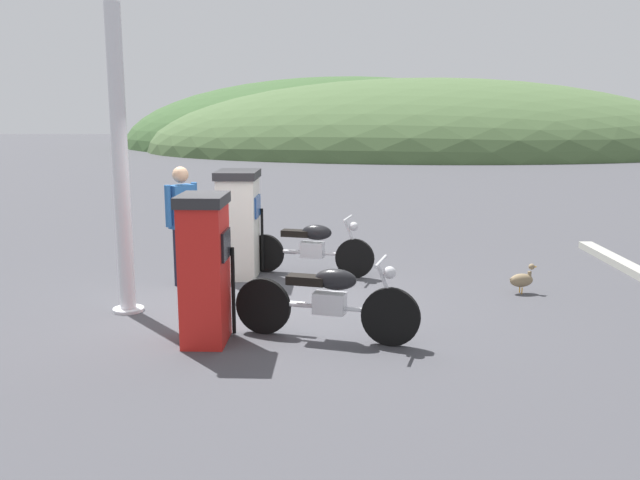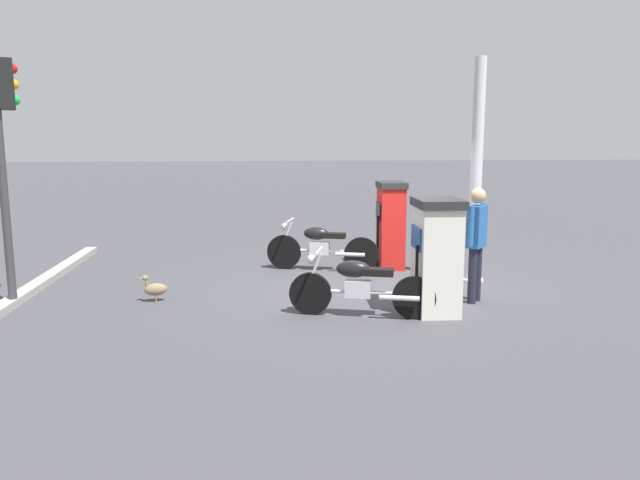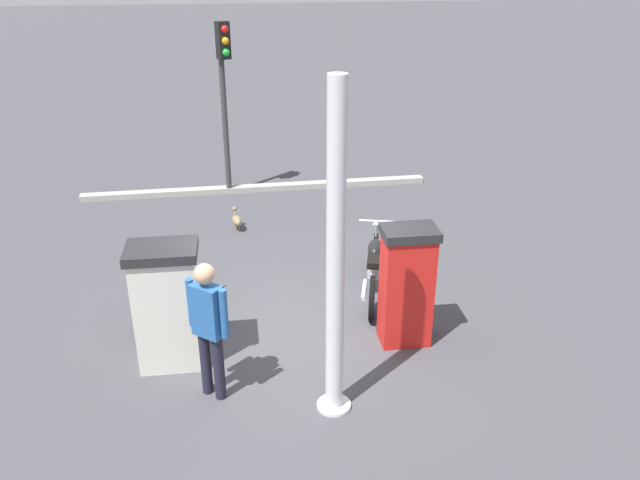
{
  "view_description": "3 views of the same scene",
  "coord_description": "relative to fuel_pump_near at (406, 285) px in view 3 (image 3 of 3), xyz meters",
  "views": [
    {
      "loc": [
        0.79,
        -8.93,
        2.6
      ],
      "look_at": [
        0.74,
        -0.35,
        0.94
      ],
      "focal_mm": 38.64,
      "sensor_mm": 36.0,
      "label": 1
    },
    {
      "loc": [
        1.93,
        9.81,
        2.48
      ],
      "look_at": [
        1.01,
        0.23,
        0.87
      ],
      "focal_mm": 34.0,
      "sensor_mm": 36.0,
      "label": 2
    },
    {
      "loc": [
        -7.54,
        0.76,
        4.87
      ],
      "look_at": [
        0.54,
        -0.56,
        1.09
      ],
      "focal_mm": 35.37,
      "sensor_mm": 36.0,
      "label": 3
    }
  ],
  "objects": [
    {
      "name": "motorcycle_far_pump",
      "position": [
        1.12,
        3.18,
        -0.4
      ],
      "size": [
        2.02,
        0.78,
        0.94
      ],
      "color": "black",
      "rests_on": "ground"
    },
    {
      "name": "attendant_person",
      "position": [
        -0.77,
        2.57,
        0.17
      ],
      "size": [
        0.44,
        0.49,
        1.76
      ],
      "color": "#1E1E2D",
      "rests_on": "ground"
    },
    {
      "name": "ground_plane",
      "position": [
        0.53,
        1.54,
        -0.85
      ],
      "size": [
        120.0,
        120.0,
        0.0
      ],
      "primitive_type": "plane",
      "color": "#424247"
    },
    {
      "name": "fuel_pump_far",
      "position": [
        -0.0,
        3.09,
        -0.01
      ],
      "size": [
        0.69,
        0.88,
        1.65
      ],
      "color": "silver",
      "rests_on": "ground"
    },
    {
      "name": "fuel_pump_near",
      "position": [
        0.0,
        0.0,
        0.0
      ],
      "size": [
        0.57,
        0.73,
        1.67
      ],
      "color": "red",
      "rests_on": "ground"
    },
    {
      "name": "road_edge_kerb",
      "position": [
        6.24,
        1.54,
        -0.79
      ],
      "size": [
        0.24,
        7.58,
        0.12
      ],
      "color": "#9E9E93",
      "rests_on": "ground"
    },
    {
      "name": "motorcycle_near_pump",
      "position": [
        1.36,
        0.09,
        -0.38
      ],
      "size": [
        2.09,
        0.82,
        0.97
      ],
      "color": "black",
      "rests_on": "ground"
    },
    {
      "name": "wandering_duck",
      "position": [
        4.12,
        2.08,
        -0.65
      ],
      "size": [
        0.42,
        0.24,
        0.43
      ],
      "color": "#847051",
      "rests_on": "ground"
    },
    {
      "name": "canopy_support_pole",
      "position": [
        -1.22,
        1.19,
        1.0
      ],
      "size": [
        0.4,
        0.4,
        3.84
      ],
      "color": "silver",
      "rests_on": "ground"
    },
    {
      "name": "roadside_traffic_light",
      "position": [
        6.13,
        2.14,
        1.62
      ],
      "size": [
        0.4,
        0.3,
        3.61
      ],
      "color": "#38383A",
      "rests_on": "ground"
    }
  ]
}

